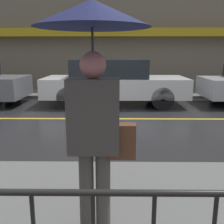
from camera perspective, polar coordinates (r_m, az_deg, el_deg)
name	(u,v)px	position (r m, az deg, el deg)	size (l,w,h in m)	color
ground_plane	(93,119)	(7.06, -4.11, -1.48)	(80.00, 80.00, 0.00)	#262628
sidewalk_near	(57,222)	(2.93, -11.92, -22.39)	(28.00, 2.74, 0.12)	#60605E
sidewalk_far	(101,93)	(11.16, -2.35, 4.12)	(28.00, 2.15, 0.12)	#60605E
lane_marking	(93,119)	(7.06, -4.11, -1.45)	(25.20, 0.12, 0.01)	gold
building_storefront	(102,18)	(12.33, -2.19, 19.82)	(28.00, 0.85, 6.58)	#706656
pedestrian	(94,63)	(2.13, -4.00, 10.60)	(0.92, 0.92, 2.01)	#4C4742
car_white	(113,82)	(8.88, 0.32, 6.62)	(4.72, 1.87, 1.53)	silver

